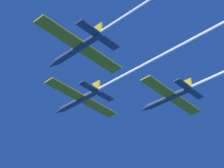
# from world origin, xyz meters

# --- Properties ---
(jet_lead) EXTENTS (17.01, 45.37, 2.82)m
(jet_lead) POSITION_xyz_m (-0.25, -11.31, -0.01)
(jet_lead) COLOR #4C5660
(jet_left_wing) EXTENTS (17.01, 51.11, 2.82)m
(jet_left_wing) POSITION_xyz_m (-11.40, -25.13, -0.31)
(jet_left_wing) COLOR #4C5660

